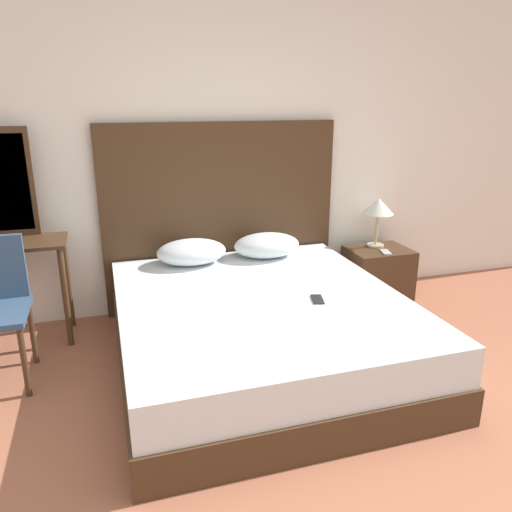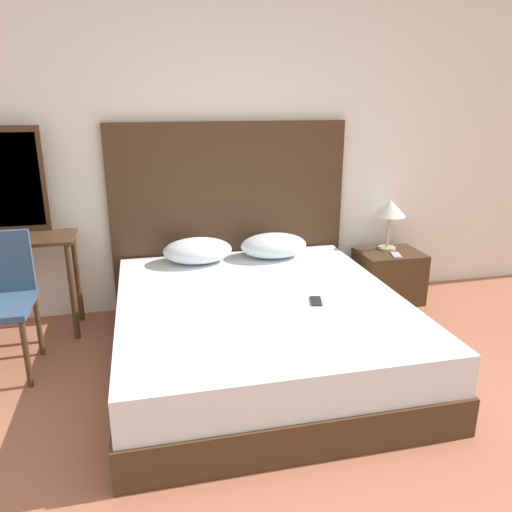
# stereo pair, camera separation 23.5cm
# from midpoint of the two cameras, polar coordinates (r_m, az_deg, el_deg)

# --- Properties ---
(wall_back) EXTENTS (10.00, 0.06, 2.70)m
(wall_back) POSITION_cam_midpoint_polar(r_m,az_deg,el_deg) (4.24, -4.21, 12.29)
(wall_back) COLOR white
(wall_back) RESTS_ON ground_plane
(bed) EXTENTS (1.88, 2.11, 0.48)m
(bed) POSITION_cam_midpoint_polar(r_m,az_deg,el_deg) (3.42, -1.45, -8.45)
(bed) COLOR #422B19
(bed) RESTS_ON ground_plane
(headboard) EXTENTS (1.97, 0.05, 1.56)m
(headboard) POSITION_cam_midpoint_polar(r_m,az_deg,el_deg) (4.23, -5.52, 4.44)
(headboard) COLOR #422B19
(headboard) RESTS_ON ground_plane
(pillow_left) EXTENTS (0.55, 0.38, 0.20)m
(pillow_left) POSITION_cam_midpoint_polar(r_m,az_deg,el_deg) (3.98, -9.05, 0.45)
(pillow_left) COLOR silver
(pillow_left) RESTS_ON bed
(pillow_right) EXTENTS (0.55, 0.38, 0.20)m
(pillow_right) POSITION_cam_midpoint_polar(r_m,az_deg,el_deg) (4.11, -0.39, 1.22)
(pillow_right) COLOR silver
(pillow_right) RESTS_ON bed
(phone_on_bed) EXTENTS (0.11, 0.16, 0.01)m
(phone_on_bed) POSITION_cam_midpoint_polar(r_m,az_deg,el_deg) (3.27, 5.00, -4.98)
(phone_on_bed) COLOR #232328
(phone_on_bed) RESTS_ON bed
(nightstand) EXTENTS (0.54, 0.43, 0.45)m
(nightstand) POSITION_cam_midpoint_polar(r_m,az_deg,el_deg) (4.62, 12.30, -1.92)
(nightstand) COLOR #422B19
(nightstand) RESTS_ON ground_plane
(table_lamp) EXTENTS (0.27, 0.27, 0.44)m
(table_lamp) POSITION_cam_midpoint_polar(r_m,az_deg,el_deg) (4.55, 12.36, 5.37)
(table_lamp) COLOR tan
(table_lamp) RESTS_ON nightstand
(phone_on_nightstand) EXTENTS (0.11, 0.16, 0.01)m
(phone_on_nightstand) POSITION_cam_midpoint_polar(r_m,az_deg,el_deg) (4.46, 13.15, 0.44)
(phone_on_nightstand) COLOR #B7B7BC
(phone_on_nightstand) RESTS_ON nightstand
(vanity_desk) EXTENTS (0.83, 0.42, 0.77)m
(vanity_desk) POSITION_cam_midpoint_polar(r_m,az_deg,el_deg) (4.03, -28.07, -0.95)
(vanity_desk) COLOR #422B19
(vanity_desk) RESTS_ON ground_plane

